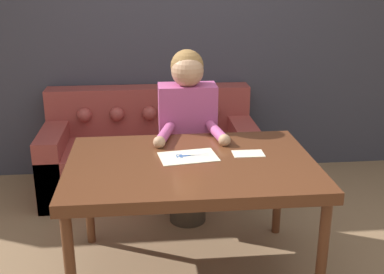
{
  "coord_description": "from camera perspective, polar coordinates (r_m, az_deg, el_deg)",
  "views": [
    {
      "loc": [
        -0.37,
        -2.55,
        1.85
      ],
      "look_at": [
        -0.09,
        0.25,
        0.88
      ],
      "focal_mm": 45.0,
      "sensor_mm": 36.0,
      "label": 1
    }
  ],
  "objects": [
    {
      "name": "wall_back",
      "position": [
        4.45,
        -0.91,
        12.05
      ],
      "size": [
        8.0,
        0.06,
        2.6
      ],
      "color": "#383842",
      "rests_on": "ground_plane"
    },
    {
      "name": "scissors",
      "position": [
        2.94,
        -0.66,
        -2.26
      ],
      "size": [
        0.21,
        0.07,
        0.01
      ],
      "color": "silver",
      "rests_on": "dining_table"
    },
    {
      "name": "pattern_paper_offcut",
      "position": [
        3.0,
        6.69,
        -1.97
      ],
      "size": [
        0.19,
        0.12,
        0.0
      ],
      "color": "beige",
      "rests_on": "dining_table"
    },
    {
      "name": "dining_table",
      "position": [
        2.89,
        -0.1,
        -4.17
      ],
      "size": [
        1.48,
        1.02,
        0.78
      ],
      "color": "#562D19",
      "rests_on": "ground_plane"
    },
    {
      "name": "person",
      "position": [
        3.53,
        -0.53,
        0.16
      ],
      "size": [
        0.5,
        0.62,
        1.33
      ],
      "color": "#33281E",
      "rests_on": "ground_plane"
    },
    {
      "name": "pattern_paper_main",
      "position": [
        2.93,
        -0.44,
        -2.35
      ],
      "size": [
        0.37,
        0.27,
        0.0
      ],
      "color": "beige",
      "rests_on": "dining_table"
    },
    {
      "name": "couch",
      "position": [
        4.27,
        -4.92,
        -2.09
      ],
      "size": [
        1.82,
        0.84,
        0.86
      ],
      "color": "brown",
      "rests_on": "ground_plane"
    }
  ]
}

